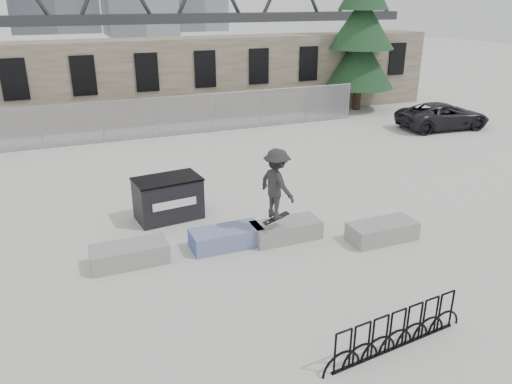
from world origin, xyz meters
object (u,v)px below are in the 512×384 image
spruce_tree (362,27)px  bike_rack (397,330)px  planter_offset (382,230)px  planter_far_left (130,253)px  dumpster (168,198)px  suv (443,116)px  planter_center_left (226,237)px  skateboarder (277,184)px  planter_center_right (286,229)px

spruce_tree → bike_rack: bearing=-121.0°
planter_offset → spruce_tree: size_ratio=0.17×
planter_far_left → dumpster: (1.64, 2.51, 0.39)m
bike_rack → suv: (13.52, 13.98, 0.25)m
dumpster → spruce_tree: (14.71, 11.89, 4.27)m
planter_offset → spruce_tree: 18.91m
bike_rack → suv: size_ratio=0.72×
planter_center_left → skateboarder: (1.32, -0.48, 1.57)m
bike_rack → skateboarder: bearing=94.2°
planter_center_right → dumpster: size_ratio=0.92×
bike_rack → planter_center_right: bearing=89.2°
planter_offset → bike_rack: size_ratio=0.56×
planter_center_left → skateboarder: skateboarder is taller
planter_offset → spruce_tree: bearing=59.4°
skateboarder → spruce_tree: bearing=-54.6°
planter_center_left → spruce_tree: bearing=46.6°
planter_center_right → suv: size_ratio=0.40×
planter_far_left → spruce_tree: bearing=41.4°
planter_far_left → planter_center_left: same height
planter_offset → suv: 14.66m
planter_far_left → planter_offset: bearing=-11.1°
skateboarder → planter_far_left: bearing=67.5°
planter_center_left → dumpster: size_ratio=0.92×
bike_rack → planter_center_left: bearing=107.1°
planter_far_left → dumpster: 3.02m
dumpster → spruce_tree: spruce_tree is taller
planter_center_right → bike_rack: bike_rack is taller
spruce_tree → suv: size_ratio=2.32×
planter_center_left → spruce_tree: 20.42m
planter_far_left → skateboarder: (4.01, -0.53, 1.57)m
skateboarder → planter_center_left: bearing=54.9°
planter_center_right → skateboarder: bearing=-148.1°
bike_rack → spruce_tree: spruce_tree is taller
planter_offset → skateboarder: (-3.01, 0.85, 1.57)m
bike_rack → suv: bearing=46.0°
dumpster → planter_far_left: bearing=-129.4°
spruce_tree → skateboarder: 19.61m
dumpster → suv: suv is taller
planter_center_right → planter_far_left: bearing=176.8°
planter_center_right → spruce_tree: bearing=50.9°
planter_center_left → planter_center_right: size_ratio=1.00×
planter_far_left → planter_center_right: (4.46, -0.25, 0.00)m
planter_center_right → skateboarder: size_ratio=0.95×
planter_center_left → skateboarder: bearing=-20.0°
planter_center_left → skateboarder: 2.11m
bike_rack → suv: suv is taller
planter_far_left → planter_center_left: size_ratio=1.00×
planter_center_right → skateboarder: skateboarder is taller
planter_offset → suv: size_ratio=0.40×
spruce_tree → planter_center_left: bearing=-133.4°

